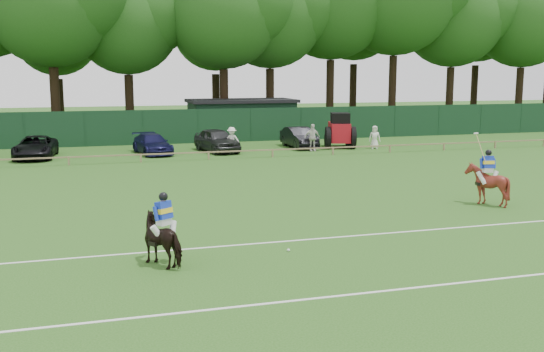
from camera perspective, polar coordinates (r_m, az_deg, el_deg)
name	(u,v)px	position (r m, az deg, el deg)	size (l,w,h in m)	color
ground	(283,233)	(20.89, 1.04, -5.14)	(160.00, 160.00, 0.00)	#1E4C14
horse_dark	(164,239)	(17.68, -9.62, -5.62)	(0.76, 1.66, 1.40)	black
horse_chestnut	(487,184)	(26.52, 18.70, -0.71)	(1.32, 1.49, 1.64)	maroon
suv_black	(35,147)	(41.26, -20.44, 2.44)	(2.23, 4.84, 1.34)	black
sedan_navy	(152,144)	(41.36, -10.67, 2.83)	(1.78, 4.38, 1.27)	#13143E
hatch_grey	(217,140)	(41.93, -4.97, 3.23)	(1.82, 4.52, 1.54)	#2B2C2E
estate_black	(299,137)	(44.10, 2.45, 3.47)	(1.49, 4.28, 1.41)	black
spectator_left	(232,140)	(41.09, -3.63, 3.22)	(1.09, 0.63, 1.69)	white
spectator_mid	(312,138)	(42.15, 3.63, 3.46)	(1.06, 0.44, 1.81)	silver
spectator_right	(375,137)	(44.01, 9.19, 3.45)	(0.77, 0.50, 1.57)	white
rider_dark	(164,216)	(17.52, -9.65, -3.53)	(0.84, 0.66, 1.41)	silver
rider_chestnut	(488,166)	(26.39, 18.79, 0.88)	(0.93, 0.68, 2.05)	silver
polo_ball	(288,250)	(18.81, 1.48, -6.65)	(0.09, 0.09, 0.09)	silver
pitch_lines	(322,264)	(17.71, 4.50, -7.83)	(60.00, 5.10, 0.01)	silver
pitch_rail	(192,153)	(38.07, -7.19, 2.07)	(62.10, 0.10, 0.50)	#997F5B
perimeter_fence	(171,127)	(46.85, -9.03, 4.38)	(92.08, 0.08, 2.50)	#14351E
utility_shed	(241,118)	(50.88, -2.75, 5.20)	(8.40, 4.40, 3.04)	#14331E
tree_row	(182,133)	(55.13, -8.04, 3.84)	(96.00, 12.00, 21.00)	#26561C
tractor	(340,131)	(44.21, 6.08, 4.02)	(2.62, 3.29, 2.42)	#B6101D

